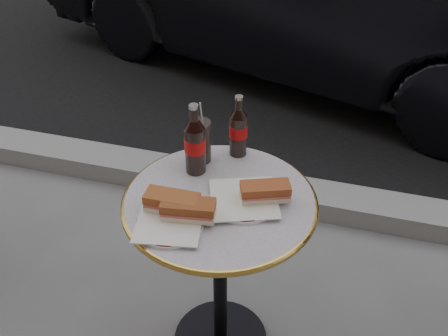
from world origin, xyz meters
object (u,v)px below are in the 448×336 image
(plate_right, at_px, (244,201))
(cola_bottle_right, at_px, (238,126))
(bistro_table, at_px, (220,278))
(cola_bottle_left, at_px, (195,139))
(cola_glass, at_px, (200,141))
(plate_left, at_px, (169,224))

(plate_right, distance_m, cola_bottle_right, 0.29)
(bistro_table, xyz_separation_m, cola_bottle_left, (-0.12, 0.12, 0.49))
(bistro_table, relative_size, cola_bottle_right, 3.21)
(plate_right, height_order, cola_glass, cola_glass)
(bistro_table, xyz_separation_m, plate_left, (-0.11, -0.16, 0.37))
(plate_right, bearing_deg, cola_bottle_right, 108.53)
(bistro_table, bearing_deg, plate_right, 6.18)
(cola_bottle_right, distance_m, cola_glass, 0.14)
(bistro_table, height_order, cola_bottle_right, cola_bottle_right)
(plate_right, height_order, cola_bottle_left, cola_bottle_left)
(bistro_table, bearing_deg, cola_bottle_right, 91.69)
(cola_bottle_left, xyz_separation_m, cola_bottle_right, (0.11, 0.14, -0.01))
(bistro_table, xyz_separation_m, plate_right, (0.08, 0.01, 0.37))
(plate_left, relative_size, cola_bottle_left, 0.80)
(plate_left, bearing_deg, cola_glass, 91.84)
(cola_bottle_left, bearing_deg, bistro_table, -46.17)
(bistro_table, height_order, plate_left, plate_left)
(plate_left, bearing_deg, plate_right, 41.52)
(plate_right, xyz_separation_m, cola_bottle_left, (-0.19, 0.12, 0.12))
(cola_bottle_right, bearing_deg, plate_left, -103.89)
(plate_left, relative_size, cola_bottle_right, 0.89)
(bistro_table, bearing_deg, plate_left, -125.11)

